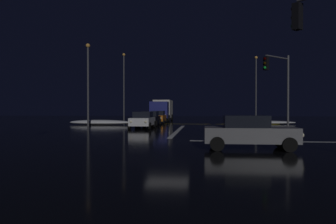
% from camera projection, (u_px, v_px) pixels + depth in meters
% --- Properties ---
extents(ground, '(120.00, 120.00, 0.10)m').
position_uv_depth(ground, '(167.00, 141.00, 19.63)').
color(ground, black).
extents(stop_line_north, '(0.35, 15.03, 0.01)m').
position_uv_depth(stop_line_north, '(178.00, 130.00, 28.34)').
color(stop_line_north, white).
rests_on(stop_line_north, ground).
extents(centre_line_ns, '(22.00, 0.15, 0.01)m').
position_uv_depth(centre_line_ns, '(185.00, 124.00, 39.88)').
color(centre_line_ns, yellow).
rests_on(centre_line_ns, ground).
extents(crosswalk_bar_east, '(15.03, 0.40, 0.01)m').
position_uv_depth(crosswalk_bar_east, '(324.00, 142.00, 18.72)').
color(crosswalk_bar_east, white).
rests_on(crosswalk_bar_east, ground).
extents(snow_bank_left_curb, '(7.11, 1.50, 0.57)m').
position_uv_depth(snow_bank_left_curb, '(100.00, 122.00, 37.99)').
color(snow_bank_left_curb, white).
rests_on(snow_bank_left_curb, ground).
extents(snow_bank_right_curb, '(6.83, 1.50, 0.41)m').
position_uv_depth(snow_bank_right_curb, '(266.00, 122.00, 39.44)').
color(snow_bank_right_curb, white).
rests_on(snow_bank_right_curb, ground).
extents(sedan_white, '(2.02, 4.33, 1.57)m').
position_uv_depth(sedan_white, '(143.00, 120.00, 31.00)').
color(sedan_white, silver).
rests_on(sedan_white, ground).
extents(sedan_black, '(2.02, 4.33, 1.57)m').
position_uv_depth(sedan_black, '(150.00, 118.00, 36.24)').
color(sedan_black, black).
rests_on(sedan_black, ground).
extents(sedan_orange, '(2.02, 4.33, 1.57)m').
position_uv_depth(sedan_orange, '(158.00, 117.00, 41.57)').
color(sedan_orange, '#C66014').
rests_on(sedan_orange, ground).
extents(box_truck, '(2.68, 8.28, 3.08)m').
position_uv_depth(box_truck, '(162.00, 109.00, 48.25)').
color(box_truck, navy).
rests_on(box_truck, ground).
extents(sedan_gray_crossing, '(4.33, 2.02, 1.57)m').
position_uv_depth(sedan_gray_crossing, '(249.00, 132.00, 15.45)').
color(sedan_gray_crossing, slate).
rests_on(sedan_gray_crossing, ground).
extents(traffic_signal_ne, '(2.52, 2.52, 6.29)m').
position_uv_depth(traffic_signal_ne, '(279.00, 79.00, 26.91)').
color(traffic_signal_ne, '#4C4C51').
rests_on(traffic_signal_ne, ground).
extents(streetlamp_right_far, '(0.44, 0.44, 9.51)m').
position_uv_depth(streetlamp_right_far, '(256.00, 84.00, 48.75)').
color(streetlamp_right_far, '#424247').
rests_on(streetlamp_right_far, ground).
extents(streetlamp_left_far, '(0.44, 0.44, 10.26)m').
position_uv_depth(streetlamp_left_far, '(124.00, 82.00, 50.77)').
color(streetlamp_left_far, '#424247').
rests_on(streetlamp_left_far, ground).
extents(streetlamp_left_near, '(0.44, 0.44, 8.66)m').
position_uv_depth(streetlamp_left_near, '(88.00, 78.00, 34.86)').
color(streetlamp_left_near, '#424247').
rests_on(streetlamp_left_near, ground).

